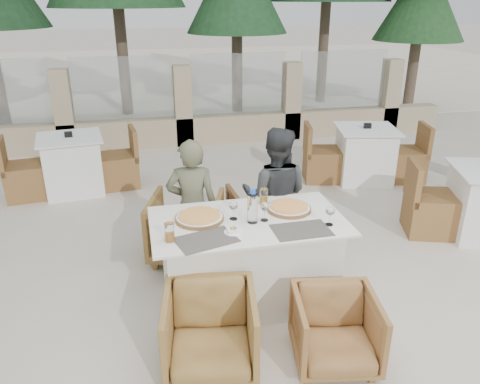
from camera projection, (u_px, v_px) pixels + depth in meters
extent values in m
plane|color=beige|center=(246.00, 296.00, 4.18)|extent=(80.00, 80.00, 0.00)
cube|color=beige|center=(156.00, 72.00, 16.79)|extent=(30.00, 16.00, 0.01)
cone|color=#245125|center=(421.00, 8.00, 10.29)|extent=(1.98, 1.98, 4.50)
cube|color=#534E47|center=(206.00, 240.00, 3.54)|extent=(0.51, 0.41, 0.00)
cube|color=#4F4B44|center=(301.00, 230.00, 3.68)|extent=(0.46, 0.31, 0.00)
cylinder|color=#C7651B|center=(199.00, 217.00, 3.85)|extent=(0.48, 0.48, 0.05)
cylinder|color=orange|center=(289.00, 208.00, 4.02)|extent=(0.47, 0.47, 0.05)
cylinder|color=#A5C7DA|center=(253.00, 206.00, 3.76)|extent=(0.11, 0.11, 0.29)
cylinder|color=orange|center=(169.00, 232.00, 3.50)|extent=(0.08, 0.08, 0.15)
cylinder|color=gold|center=(264.00, 196.00, 4.13)|extent=(0.09, 0.09, 0.14)
imported|color=olive|center=(186.00, 227.00, 4.72)|extent=(0.88, 0.89, 0.66)
imported|color=brown|center=(264.00, 217.00, 4.97)|extent=(0.71, 0.73, 0.63)
imported|color=olive|center=(210.00, 331.00, 3.28)|extent=(0.73, 0.75, 0.60)
imported|color=olive|center=(335.00, 330.00, 3.33)|extent=(0.68, 0.69, 0.54)
imported|color=#585940|center=(192.00, 207.00, 4.37)|extent=(0.53, 0.40, 1.31)
imported|color=#323437|center=(275.00, 196.00, 4.54)|extent=(0.81, 0.73, 1.37)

